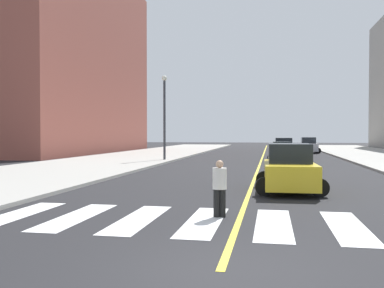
{
  "coord_description": "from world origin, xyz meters",
  "views": [
    {
      "loc": [
        0.83,
        -7.02,
        2.31
      ],
      "look_at": [
        -7.33,
        36.85,
        1.26
      ],
      "focal_mm": 39.79,
      "sensor_mm": 36.0,
      "label": 1
    }
  ],
  "objects_px": {
    "car_silver_fourth": "(308,146)",
    "car_black_nearest": "(284,148)",
    "car_green_third": "(282,153)",
    "car_yellow_second": "(289,169)",
    "pedestrian_crossing": "(220,186)",
    "street_lamp": "(164,110)"
  },
  "relations": [
    {
      "from": "car_silver_fourth",
      "to": "car_black_nearest",
      "type": "bearing_deg",
      "value": 70.4
    },
    {
      "from": "car_green_third",
      "to": "car_silver_fourth",
      "type": "distance_m",
      "value": 18.39
    },
    {
      "from": "car_black_nearest",
      "to": "car_yellow_second",
      "type": "xyz_separation_m",
      "value": [
        -0.54,
        -26.94,
        0.0
      ]
    },
    {
      "from": "car_silver_fourth",
      "to": "pedestrian_crossing",
      "type": "relative_size",
      "value": 2.71
    },
    {
      "from": "car_black_nearest",
      "to": "car_silver_fourth",
      "type": "bearing_deg",
      "value": -110.87
    },
    {
      "from": "car_silver_fourth",
      "to": "street_lamp",
      "type": "xyz_separation_m",
      "value": [
        -13.35,
        -18.37,
        3.46
      ]
    },
    {
      "from": "car_yellow_second",
      "to": "street_lamp",
      "type": "xyz_separation_m",
      "value": [
        -9.6,
        17.51,
        3.46
      ]
    },
    {
      "from": "car_black_nearest",
      "to": "car_silver_fourth",
      "type": "relative_size",
      "value": 1.01
    },
    {
      "from": "car_silver_fourth",
      "to": "street_lamp",
      "type": "height_order",
      "value": "street_lamp"
    },
    {
      "from": "car_yellow_second",
      "to": "car_silver_fourth",
      "type": "distance_m",
      "value": 36.07
    },
    {
      "from": "street_lamp",
      "to": "pedestrian_crossing",
      "type": "bearing_deg",
      "value": -72.18
    },
    {
      "from": "car_yellow_second",
      "to": "car_silver_fourth",
      "type": "xyz_separation_m",
      "value": [
        3.75,
        35.88,
        -0.0
      ]
    },
    {
      "from": "car_green_third",
      "to": "car_silver_fourth",
      "type": "bearing_deg",
      "value": -102.2
    },
    {
      "from": "car_yellow_second",
      "to": "car_green_third",
      "type": "relative_size",
      "value": 1.14
    },
    {
      "from": "car_silver_fourth",
      "to": "pedestrian_crossing",
      "type": "xyz_separation_m",
      "value": [
        -5.87,
        -41.63,
        -0.02
      ]
    },
    {
      "from": "car_black_nearest",
      "to": "pedestrian_crossing",
      "type": "bearing_deg",
      "value": 84.23
    },
    {
      "from": "car_green_third",
      "to": "car_silver_fourth",
      "type": "height_order",
      "value": "car_silver_fourth"
    },
    {
      "from": "car_black_nearest",
      "to": "car_silver_fourth",
      "type": "height_order",
      "value": "car_black_nearest"
    },
    {
      "from": "pedestrian_crossing",
      "to": "street_lamp",
      "type": "xyz_separation_m",
      "value": [
        -7.48,
        23.26,
        3.48
      ]
    },
    {
      "from": "car_black_nearest",
      "to": "car_yellow_second",
      "type": "height_order",
      "value": "car_yellow_second"
    },
    {
      "from": "car_yellow_second",
      "to": "street_lamp",
      "type": "height_order",
      "value": "street_lamp"
    },
    {
      "from": "car_black_nearest",
      "to": "pedestrian_crossing",
      "type": "relative_size",
      "value": 2.73
    }
  ]
}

